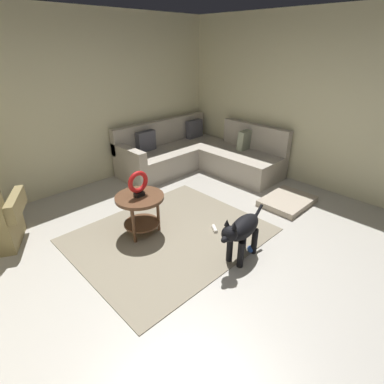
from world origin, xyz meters
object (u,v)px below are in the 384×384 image
at_px(torus_sculpture, 138,183).
at_px(dog_toy_rope, 215,229).
at_px(side_table, 140,205).
at_px(sectional_couch, 198,155).
at_px(dog_toy_ball, 251,249).
at_px(dog, 242,231).
at_px(dog_bed_mat, 287,201).

bearing_deg(torus_sculpture, dog_toy_rope, -40.91).
distance_m(side_table, torus_sculpture, 0.29).
bearing_deg(sectional_couch, side_table, -153.50).
height_order(side_table, dog_toy_ball, side_table).
bearing_deg(torus_sculpture, sectional_couch, 26.50).
xyz_separation_m(torus_sculpture, dog_toy_rope, (0.71, -0.62, -0.69)).
bearing_deg(dog, torus_sculpture, 15.38).
distance_m(side_table, dog, 1.29).
height_order(sectional_couch, torus_sculpture, sectional_couch).
bearing_deg(side_table, dog_toy_ball, -60.87).
relative_size(sectional_couch, side_table, 3.75).
xyz_separation_m(side_table, dog_bed_mat, (2.05, -0.91, -0.37)).
bearing_deg(dog_toy_rope, dog_bed_mat, -12.22).
relative_size(side_table, dog, 0.71).
distance_m(dog_toy_ball, dog_toy_rope, 0.60).
xyz_separation_m(torus_sculpture, dog_toy_ball, (0.68, -1.22, -0.67)).
bearing_deg(sectional_couch, dog, -125.29).
bearing_deg(sectional_couch, dog_bed_mat, -90.36).
bearing_deg(dog_toy_ball, sectional_couch, 58.30).
distance_m(dog_bed_mat, dog_toy_ball, 1.41).
bearing_deg(dog_toy_ball, torus_sculpture, 119.13).
xyz_separation_m(side_table, torus_sculpture, (0.00, -0.00, 0.29)).
bearing_deg(side_table, dog, -67.75).
height_order(sectional_couch, dog, sectional_couch).
bearing_deg(dog_bed_mat, side_table, 156.16).
bearing_deg(side_table, sectional_couch, 26.50).
relative_size(dog_toy_ball, dog_toy_rope, 0.56).
bearing_deg(dog, sectional_couch, -42.17).
distance_m(side_table, dog_toy_rope, 1.02).
xyz_separation_m(dog_bed_mat, dog_toy_ball, (-1.37, -0.31, -0.00)).
bearing_deg(dog_toy_ball, dog_bed_mat, 12.68).
distance_m(sectional_couch, dog_bed_mat, 1.95).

